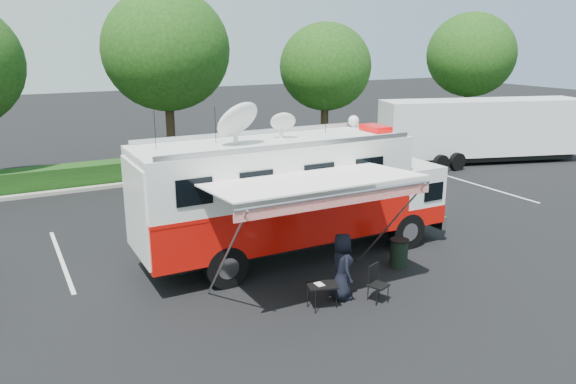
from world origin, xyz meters
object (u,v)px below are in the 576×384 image
command_truck (293,193)px  trash_bin (399,253)px  folding_table (322,286)px  semi_trailer (481,129)px

command_truck → trash_bin: (2.33, -2.23, -1.58)m
command_truck → folding_table: bearing=-106.9°
command_truck → trash_bin: size_ratio=11.65×
folding_table → semi_trailer: 19.63m
command_truck → folding_table: 3.86m
folding_table → semi_trailer: (16.43, 10.68, 1.19)m
semi_trailer → folding_table: bearing=-147.0°
command_truck → folding_table: (-1.04, -3.43, -1.42)m
command_truck → semi_trailer: size_ratio=0.88×
folding_table → trash_bin: bearing=19.6°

